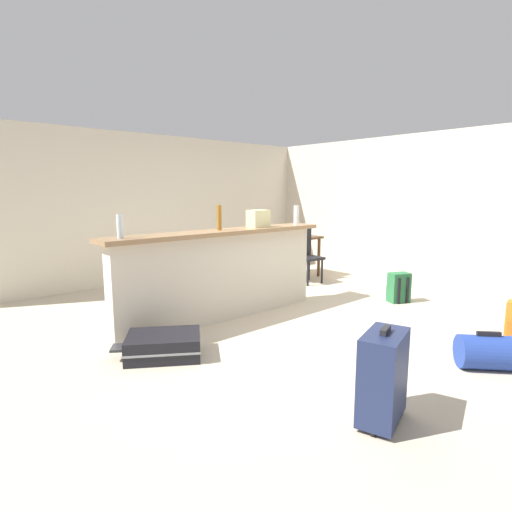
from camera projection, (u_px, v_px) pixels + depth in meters
ground_plane at (288, 316)px, 5.23m from camera, size 13.00×13.00×0.05m
wall_back at (166, 208)px, 7.29m from camera, size 6.60×0.10×2.50m
wall_right at (398, 208)px, 7.23m from camera, size 0.10×6.00×2.50m
partition_half_wall at (222, 277)px, 4.95m from camera, size 2.80×0.20×1.04m
bar_countertop at (222, 232)px, 4.87m from camera, size 2.96×0.40×0.05m
bottle_clear at (120, 226)px, 4.00m from camera, size 0.06×0.06×0.24m
bottle_amber at (219, 218)px, 4.84m from camera, size 0.06×0.06×0.30m
bottle_white at (296, 215)px, 5.67m from camera, size 0.07×0.07×0.26m
grocery_bag at (258, 219)px, 5.23m from camera, size 0.26×0.18×0.22m
dining_table at (287, 242)px, 7.36m from camera, size 1.10×0.80×0.74m
dining_chair_near_partition at (306, 252)px, 6.97m from camera, size 0.44×0.44×0.93m
suitcase_flat_black at (163, 345)px, 3.88m from camera, size 0.88×0.79×0.22m
duffel_bag_blue at (487, 352)px, 3.61m from camera, size 0.54×0.56×0.34m
backpack_green at (398, 288)px, 5.77m from camera, size 0.33×0.31×0.42m
suitcase_upright_navy at (383, 376)px, 2.75m from camera, size 0.49×0.36×0.67m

